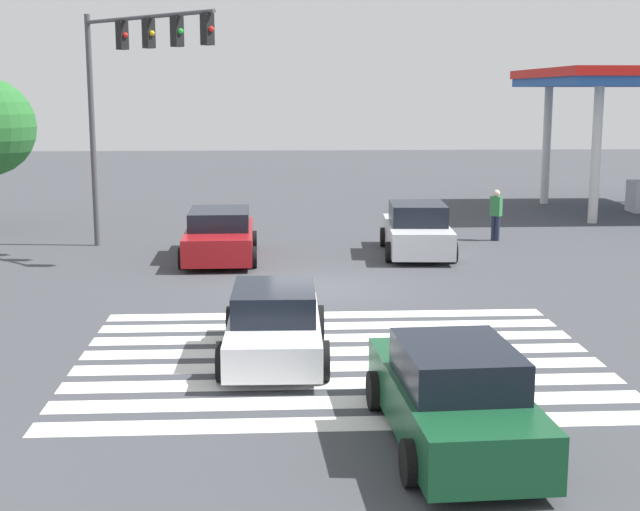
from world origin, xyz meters
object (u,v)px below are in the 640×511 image
car_3 (220,236)px  car_1 (417,231)px  car_0 (274,325)px  car_2 (453,397)px  pedestrian (496,212)px  traffic_signal_mast (131,72)px

car_3 → car_1: bearing=93.1°
car_0 → car_3: (-1.58, 10.32, 0.05)m
car_0 → car_2: car_2 is taller
car_2 → car_1: bearing=-10.0°
car_1 → pedestrian: size_ratio=2.67×
car_0 → car_2: (2.50, -4.19, 0.03)m
car_1 → car_3: size_ratio=0.96×
car_2 → pedestrian: pedestrian is taller
car_1 → car_2: car_1 is taller
traffic_signal_mast → pedestrian: 12.66m
car_0 → pedestrian: bearing=151.5°
pedestrian → car_0: bearing=11.8°
car_3 → pedestrian: pedestrian is taller
car_2 → car_3: size_ratio=0.95×
traffic_signal_mast → car_1: traffic_signal_mast is taller
traffic_signal_mast → car_3: traffic_signal_mast is taller
car_2 → car_3: (-4.08, 14.51, 0.02)m
car_3 → car_2: bearing=14.8°
car_1 → pedestrian: 3.91m
car_1 → car_0: bearing=161.3°
car_1 → pedestrian: (3.06, 2.42, 0.24)m
car_1 → pedestrian: bearing=-47.9°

